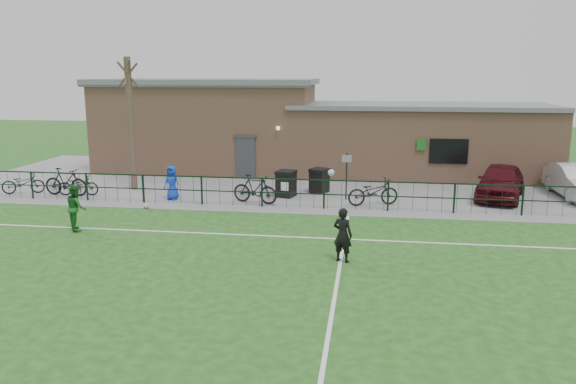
# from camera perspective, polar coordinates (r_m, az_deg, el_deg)

# --- Properties ---
(ground) EXTENTS (90.00, 90.00, 0.00)m
(ground) POSITION_cam_1_polar(r_m,az_deg,el_deg) (14.89, -2.82, -8.92)
(ground) COLOR #1C4E17
(ground) RESTS_ON ground
(paving_strip) EXTENTS (34.00, 13.00, 0.02)m
(paving_strip) POSITION_cam_1_polar(r_m,az_deg,el_deg) (27.79, 2.54, 1.04)
(paving_strip) COLOR slate
(paving_strip) RESTS_ON ground
(pitch_line_touch) EXTENTS (28.00, 0.10, 0.01)m
(pitch_line_touch) POSITION_cam_1_polar(r_m,az_deg,el_deg) (22.25, 1.04, -1.76)
(pitch_line_touch) COLOR white
(pitch_line_touch) RESTS_ON ground
(pitch_line_mid) EXTENTS (28.00, 0.10, 0.01)m
(pitch_line_mid) POSITION_cam_1_polar(r_m,az_deg,el_deg) (18.62, -0.45, -4.54)
(pitch_line_mid) COLOR white
(pitch_line_mid) RESTS_ON ground
(pitch_line_perp) EXTENTS (0.10, 16.00, 0.01)m
(pitch_line_perp) POSITION_cam_1_polar(r_m,az_deg,el_deg) (14.66, 4.98, -9.29)
(pitch_line_perp) COLOR white
(pitch_line_perp) RESTS_ON ground
(perimeter_fence) EXTENTS (28.00, 0.10, 1.20)m
(perimeter_fence) POSITION_cam_1_polar(r_m,az_deg,el_deg) (22.31, 1.12, -0.16)
(perimeter_fence) COLOR black
(perimeter_fence) RESTS_ON ground
(bare_tree) EXTENTS (0.30, 0.30, 6.00)m
(bare_tree) POSITION_cam_1_polar(r_m,az_deg,el_deg) (26.51, -15.68, 6.60)
(bare_tree) COLOR #49362C
(bare_tree) RESTS_ON ground
(wheelie_bin_left) EXTENTS (0.87, 0.94, 1.06)m
(wheelie_bin_left) POSITION_cam_1_polar(r_m,az_deg,el_deg) (24.34, -0.19, 0.76)
(wheelie_bin_left) COLOR black
(wheelie_bin_left) RESTS_ON paving_strip
(wheelie_bin_right) EXTENTS (0.92, 0.96, 1.00)m
(wheelie_bin_right) POSITION_cam_1_polar(r_m,az_deg,el_deg) (25.23, 3.20, 1.08)
(wheelie_bin_right) COLOR black
(wheelie_bin_right) RESTS_ON paving_strip
(sign_post) EXTENTS (0.08, 0.08, 2.00)m
(sign_post) POSITION_cam_1_polar(r_m,az_deg,el_deg) (23.80, 5.95, 1.59)
(sign_post) COLOR black
(sign_post) RESTS_ON paving_strip
(car_maroon) EXTENTS (2.95, 4.65, 1.47)m
(car_maroon) POSITION_cam_1_polar(r_m,az_deg,el_deg) (25.61, 20.78, 1.01)
(car_maroon) COLOR #420B13
(car_maroon) RESTS_ON paving_strip
(car_silver) EXTENTS (1.68, 4.43, 1.44)m
(car_silver) POSITION_cam_1_polar(r_m,az_deg,el_deg) (27.14, 27.25, 1.00)
(car_silver) COLOR #A0A3A8
(car_silver) RESTS_ON paving_strip
(bicycle_a) EXTENTS (1.91, 1.23, 0.95)m
(bicycle_a) POSITION_cam_1_polar(r_m,az_deg,el_deg) (27.60, -25.32, 0.83)
(bicycle_a) COLOR black
(bicycle_a) RESTS_ON paving_strip
(bicycle_b) EXTENTS (2.07, 0.70, 1.22)m
(bicycle_b) POSITION_cam_1_polar(r_m,az_deg,el_deg) (26.37, -21.64, 0.97)
(bicycle_b) COLOR black
(bicycle_b) RESTS_ON paving_strip
(bicycle_c) EXTENTS (1.83, 0.87, 0.93)m
(bicycle_c) POSITION_cam_1_polar(r_m,az_deg,el_deg) (26.25, -20.54, 0.67)
(bicycle_c) COLOR black
(bicycle_c) RESTS_ON paving_strip
(bicycle_d) EXTENTS (2.06, 1.06, 1.19)m
(bicycle_d) POSITION_cam_1_polar(r_m,az_deg,el_deg) (23.13, -3.38, 0.30)
(bicycle_d) COLOR black
(bicycle_d) RESTS_ON paving_strip
(bicycle_e) EXTENTS (2.23, 1.40, 1.11)m
(bicycle_e) POSITION_cam_1_polar(r_m,az_deg,el_deg) (23.00, 8.63, 0.01)
(bicycle_e) COLOR black
(bicycle_e) RESTS_ON paving_strip
(spectator_child) EXTENTS (0.78, 0.59, 1.45)m
(spectator_child) POSITION_cam_1_polar(r_m,az_deg,el_deg) (24.25, -11.71, 0.93)
(spectator_child) COLOR blue
(spectator_child) RESTS_ON paving_strip
(goalkeeper_kick) EXTENTS (1.01, 3.39, 2.17)m
(goalkeeper_kick) POSITION_cam_1_polar(r_m,az_deg,el_deg) (16.18, 5.54, -4.14)
(goalkeeper_kick) COLOR black
(goalkeeper_kick) RESTS_ON ground
(outfield_player) EXTENTS (0.94, 0.98, 1.59)m
(outfield_player) POSITION_cam_1_polar(r_m,az_deg,el_deg) (20.54, -20.71, -1.47)
(outfield_player) COLOR #1B6022
(outfield_player) RESTS_ON ground
(ball_ground) EXTENTS (0.22, 0.22, 0.22)m
(ball_ground) POSITION_cam_1_polar(r_m,az_deg,el_deg) (23.02, -14.20, -1.40)
(ball_ground) COLOR silver
(ball_ground) RESTS_ON ground
(clubhouse) EXTENTS (24.25, 5.40, 4.96)m
(clubhouse) POSITION_cam_1_polar(r_m,az_deg,el_deg) (30.51, 1.50, 6.25)
(clubhouse) COLOR tan
(clubhouse) RESTS_ON ground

